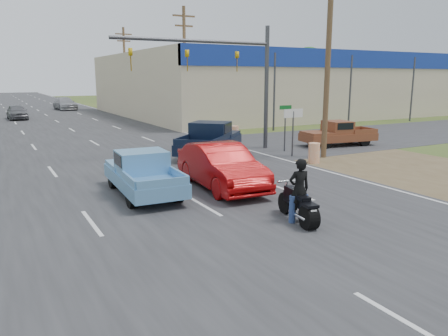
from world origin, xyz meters
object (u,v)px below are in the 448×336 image
rider (299,193)px  navy_pickup (211,139)px  red_convertible (221,167)px  blue_pickup (142,172)px  motorcycle (299,207)px  distant_car_grey (17,112)px  distant_car_silver (65,104)px  brown_pickup (337,133)px

rider → navy_pickup: navy_pickup is taller
red_convertible → rider: 4.60m
blue_pickup → motorcycle: bearing=-57.9°
distant_car_grey → distant_car_silver: 13.11m
distant_car_silver → red_convertible: bearing=-96.1°
rider → navy_pickup: (2.82, 11.14, 0.02)m
motorcycle → rider: bearing=90.0°
rider → blue_pickup: rider is taller
blue_pickup → brown_pickup: (14.12, 5.21, -0.03)m
motorcycle → brown_pickup: bearing=52.7°
red_convertible → blue_pickup: size_ratio=1.04×
red_convertible → distant_car_silver: (1.61, 45.61, -0.06)m
brown_pickup → rider: bearing=141.7°
motorcycle → distant_car_grey: bearing=106.7°
rider → distant_car_grey: (-4.87, 38.77, -0.16)m
red_convertible → blue_pickup: bearing=171.4°
brown_pickup → distant_car_grey: 32.55m
red_convertible → rider: bearing=-85.6°
motorcycle → rider: rider is taller
rider → motorcycle: bearing=90.0°
motorcycle → rider: 0.41m
red_convertible → distant_car_silver: 45.64m
rider → distant_car_silver: bearing=-82.2°
blue_pickup → distant_car_grey: (-1.91, 33.54, -0.06)m
distant_car_silver → navy_pickup: bearing=-92.2°
blue_pickup → distant_car_grey: 33.59m
motorcycle → distant_car_silver: distant_car_silver is taller
motorcycle → navy_pickup: navy_pickup is taller
brown_pickup → distant_car_silver: 40.91m
red_convertible → rider: (0.06, -4.60, 0.06)m
motorcycle → rider: (0.01, 0.05, 0.41)m
red_convertible → distant_car_silver: red_convertible is taller
motorcycle → distant_car_silver: bearing=97.7°
blue_pickup → navy_pickup: 8.26m
brown_pickup → distant_car_grey: (-16.03, 28.33, -0.03)m
red_convertible → brown_pickup: bearing=31.1°
distant_car_grey → brown_pickup: bearing=-62.3°
motorcycle → navy_pickup: 11.55m
navy_pickup → distant_car_silver: navy_pickup is taller
motorcycle → brown_pickup: (11.17, 10.50, 0.28)m
motorcycle → brown_pickup: size_ratio=0.45×
navy_pickup → distant_car_grey: size_ratio=1.23×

